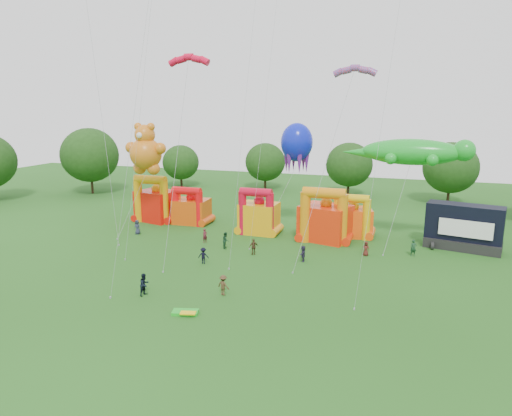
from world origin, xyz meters
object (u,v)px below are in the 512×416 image
(bouncy_castle_0, at_px, (156,203))
(gecko_kite, at_px, (405,179))
(stage_trailer, at_px, (464,228))
(spectator_0, at_px, (137,227))
(teddy_bear_kite, at_px, (141,171))
(octopus_kite, at_px, (286,178))
(spectator_4, at_px, (254,247))
(bouncy_castle_2, at_px, (259,216))

(bouncy_castle_0, xyz_separation_m, gecko_kite, (32.96, -1.76, 5.35))
(stage_trailer, bearing_deg, spectator_0, -170.65)
(teddy_bear_kite, relative_size, octopus_kite, 1.00)
(bouncy_castle_0, xyz_separation_m, octopus_kite, (18.60, 0.87, 4.33))
(bouncy_castle_0, height_order, gecko_kite, gecko_kite)
(teddy_bear_kite, relative_size, spectator_4, 7.80)
(gecko_kite, bearing_deg, teddy_bear_kite, -173.23)
(octopus_kite, bearing_deg, bouncy_castle_0, -177.31)
(octopus_kite, bearing_deg, spectator_0, -155.53)
(bouncy_castle_0, distance_m, bouncy_castle_2, 15.82)
(bouncy_castle_0, bearing_deg, gecko_kite, -3.05)
(stage_trailer, height_order, spectator_4, stage_trailer)
(stage_trailer, distance_m, gecko_kite, 8.64)
(stage_trailer, relative_size, teddy_bear_kite, 0.61)
(octopus_kite, relative_size, spectator_4, 7.77)
(bouncy_castle_2, distance_m, spectator_4, 8.86)
(bouncy_castle_0, xyz_separation_m, bouncy_castle_2, (15.72, -1.73, -0.22))
(stage_trailer, bearing_deg, bouncy_castle_0, 179.01)
(spectator_4, bearing_deg, gecko_kite, 171.72)
(stage_trailer, distance_m, spectator_0, 38.85)
(bouncy_castle_0, relative_size, stage_trailer, 0.78)
(stage_trailer, distance_m, spectator_4, 23.75)
(spectator_0, bearing_deg, spectator_4, -6.61)
(gecko_kite, relative_size, spectator_0, 7.91)
(bouncy_castle_2, relative_size, octopus_kite, 0.43)
(octopus_kite, height_order, spectator_0, octopus_kite)
(teddy_bear_kite, distance_m, spectator_4, 18.58)
(bouncy_castle_0, relative_size, octopus_kite, 0.48)
(stage_trailer, xyz_separation_m, teddy_bear_kite, (-38.30, -4.83, 5.34))
(spectator_4, bearing_deg, bouncy_castle_2, -112.98)
(bouncy_castle_2, height_order, spectator_4, bouncy_castle_2)
(octopus_kite, distance_m, spectator_4, 12.58)
(bouncy_castle_0, bearing_deg, stage_trailer, -0.99)
(stage_trailer, relative_size, spectator_4, 4.74)
(spectator_0, bearing_deg, octopus_kite, 28.79)
(octopus_kite, bearing_deg, stage_trailer, -4.23)
(bouncy_castle_0, height_order, spectator_4, bouncy_castle_0)
(spectator_0, bearing_deg, bouncy_castle_0, 105.08)
(stage_trailer, height_order, octopus_kite, octopus_kite)
(bouncy_castle_2, bearing_deg, teddy_bear_kite, -165.26)
(bouncy_castle_2, relative_size, teddy_bear_kite, 0.43)
(bouncy_castle_0, bearing_deg, teddy_bear_kite, -76.43)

